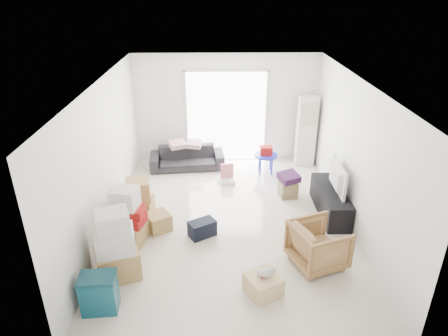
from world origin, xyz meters
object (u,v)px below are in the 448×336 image
storage_bins (99,293)px  wood_crate (263,285)px  kids_table (266,154)px  ac_tower (306,131)px  armchair (319,243)px  tv_console (330,201)px  sofa (187,155)px  television (332,187)px  ottoman (288,189)px

storage_bins → wood_crate: storage_bins is taller
kids_table → wood_crate: 4.16m
kids_table → wood_crate: (-0.50, -4.11, -0.33)m
ac_tower → storage_bins: (-3.85, -4.86, -0.58)m
armchair → wood_crate: size_ratio=1.77×
storage_bins → wood_crate: (2.32, 0.27, -0.14)m
armchair → kids_table: armchair is taller
tv_console → sofa: size_ratio=0.86×
television → sofa: bearing=55.0°
storage_bins → ottoman: bearing=45.3°
kids_table → ac_tower: bearing=24.8°
ac_tower → storage_bins: 6.22m
ottoman → kids_table: size_ratio=0.52×
tv_console → kids_table: (-1.08, 1.86, 0.23)m
television → wood_crate: 2.78m
television → storage_bins: television is taller
ottoman → kids_table: kids_table is taller
ottoman → television: bearing=-43.4°
storage_bins → kids_table: bearing=57.2°
armchair → kids_table: size_ratio=1.20×
armchair → ac_tower: bearing=-28.4°
ac_tower → television: ac_tower is taller
ac_tower → sofa: 2.98m
television → kids_table: 2.15m
ac_tower → wood_crate: (-1.53, -4.59, -0.72)m
storage_bins → armchair: bearing=15.9°
wood_crate → armchair: bearing=34.9°
tv_console → sofa: (-2.98, 2.18, 0.09)m
tv_console → armchair: 1.71m
tv_console → sofa: 3.70m
ac_tower → tv_console: 2.41m
armchair → wood_crate: armchair is taller
tv_console → kids_table: bearing=120.0°
ac_tower → storage_bins: bearing=-128.4°
ac_tower → television: bearing=-88.8°
television → kids_table: size_ratio=1.43×
armchair → storage_bins: (-3.27, -0.93, -0.12)m
armchair → wood_crate: bearing=104.8°
tv_console → sofa: bearing=143.8°
sofa → storage_bins: sofa is taller
sofa → armchair: size_ratio=2.21×
tv_console → storage_bins: bearing=-147.1°
sofa → ac_tower: bearing=-2.4°
tv_console → television: size_ratio=1.59×
television → sofa: size_ratio=0.54×
television → sofa: (-2.98, 2.18, -0.23)m
armchair → tv_console: bearing=-41.6°
ac_tower → armchair: bearing=-98.4°
sofa → wood_crate: bearing=-77.8°
wood_crate → television: bearing=55.0°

